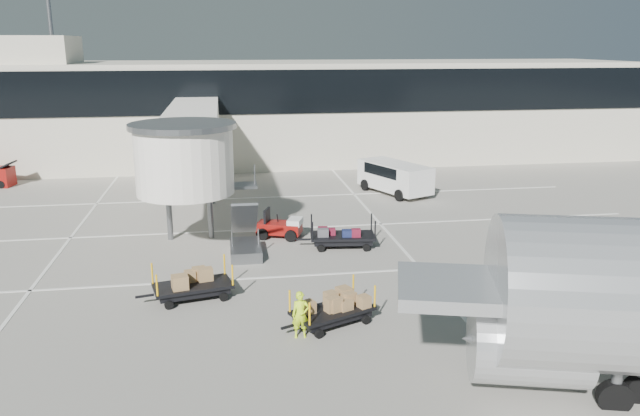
% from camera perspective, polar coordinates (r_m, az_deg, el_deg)
% --- Properties ---
extents(ground, '(140.00, 140.00, 0.00)m').
position_cam_1_polar(ground, '(24.43, -3.02, -7.97)').
color(ground, '#AFA99C').
rests_on(ground, ground).
extents(lane_markings, '(40.00, 30.00, 0.02)m').
position_cam_1_polar(lane_markings, '(33.16, -5.83, -1.81)').
color(lane_markings, silver).
rests_on(lane_markings, ground).
extents(terminal, '(64.00, 12.11, 15.20)m').
position_cam_1_polar(terminal, '(52.66, -6.86, 8.88)').
color(terminal, beige).
rests_on(terminal, ground).
extents(jet_bridge, '(5.70, 20.40, 6.03)m').
position_cam_1_polar(jet_bridge, '(35.11, -11.70, 6.04)').
color(jet_bridge, white).
rests_on(jet_bridge, ground).
extents(baggage_tug, '(2.43, 2.01, 1.45)m').
position_cam_1_polar(baggage_tug, '(31.33, -3.63, -1.77)').
color(baggage_tug, maroon).
rests_on(baggage_tug, ground).
extents(suitcase_cart, '(3.82, 1.84, 1.47)m').
position_cam_1_polar(suitcase_cart, '(29.81, 2.11, -2.64)').
color(suitcase_cart, black).
rests_on(suitcase_cart, ground).
extents(box_cart_near, '(3.45, 2.44, 1.35)m').
position_cam_1_polar(box_cart_near, '(21.84, 1.32, -9.26)').
color(box_cart_near, black).
rests_on(box_cart_near, ground).
extents(box_cart_far, '(3.67, 2.07, 1.41)m').
position_cam_1_polar(box_cart_far, '(24.39, -11.66, -6.98)').
color(box_cart_far, black).
rests_on(box_cart_far, ground).
extents(ground_worker, '(0.58, 0.38, 1.60)m').
position_cam_1_polar(ground_worker, '(20.84, -1.79, -9.73)').
color(ground_worker, '#C4F019').
rests_on(ground_worker, ground).
extents(minivan, '(4.10, 5.66, 1.99)m').
position_cam_1_polar(minivan, '(40.68, 6.72, 3.00)').
color(minivan, white).
rests_on(minivan, ground).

